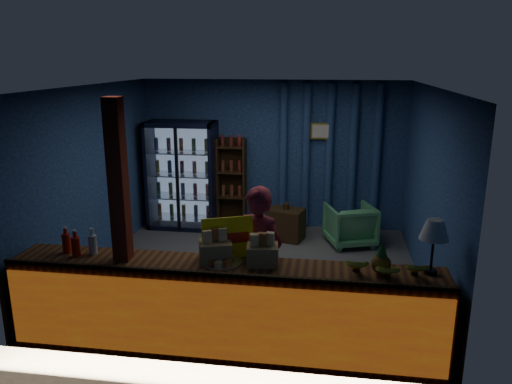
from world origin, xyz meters
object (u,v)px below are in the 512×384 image
pastry_tray (222,261)px  table_lamp (434,232)px  shopkeeper (258,261)px  green_chair (350,225)px

pastry_tray → table_lamp: size_ratio=0.77×
shopkeeper → pastry_tray: bearing=-102.8°
shopkeeper → green_chair: 3.07m
green_chair → pastry_tray: pastry_tray is taller
shopkeeper → green_chair: (1.10, 2.83, -0.49)m
pastry_tray → table_lamp: 2.08m
green_chair → pastry_tray: (-1.41, -3.24, 0.64)m
shopkeeper → table_lamp: (1.73, -0.36, 0.55)m
pastry_tray → table_lamp: bearing=1.6°
green_chair → table_lamp: table_lamp is taller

